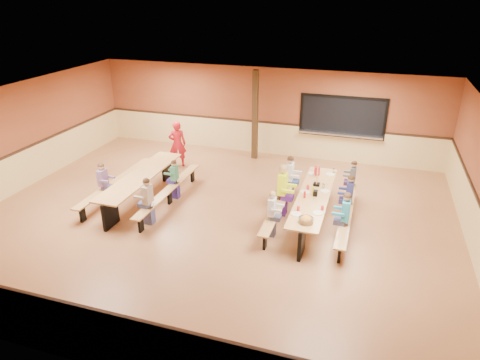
% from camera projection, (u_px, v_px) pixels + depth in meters
% --- Properties ---
extents(ground, '(12.00, 12.00, 0.00)m').
position_uv_depth(ground, '(215.00, 218.00, 10.97)').
color(ground, '#945B38').
rests_on(ground, ground).
extents(room_envelope, '(12.04, 10.04, 3.02)m').
position_uv_depth(room_envelope, '(214.00, 193.00, 10.69)').
color(room_envelope, brown).
rests_on(room_envelope, ground).
extents(kitchen_pass_through, '(2.78, 0.28, 1.38)m').
position_uv_depth(kitchen_pass_through, '(342.00, 119.00, 13.95)').
color(kitchen_pass_through, black).
rests_on(kitchen_pass_through, ground).
extents(structural_post, '(0.18, 0.18, 3.00)m').
position_uv_depth(structural_post, '(255.00, 116.00, 14.24)').
color(structural_post, '#312110').
rests_on(structural_post, ground).
extents(cafeteria_table_main, '(1.91, 3.70, 0.74)m').
position_uv_depth(cafeteria_table_main, '(313.00, 203.00, 10.58)').
color(cafeteria_table_main, tan).
rests_on(cafeteria_table_main, ground).
extents(cafeteria_table_second, '(1.91, 3.70, 0.74)m').
position_uv_depth(cafeteria_table_second, '(142.00, 182.00, 11.71)').
color(cafeteria_table_second, tan).
rests_on(cafeteria_table_second, ground).
extents(seated_child_white_left, '(0.34, 0.28, 1.14)m').
position_uv_depth(seated_child_white_left, '(272.00, 214.00, 9.96)').
color(seated_child_white_left, silver).
rests_on(seated_child_white_left, ground).
extents(seated_adult_yellow, '(0.44, 0.36, 1.36)m').
position_uv_depth(seated_adult_yellow, '(282.00, 190.00, 10.88)').
color(seated_adult_yellow, '#E0FF15').
rests_on(seated_adult_yellow, ground).
extents(seated_child_grey_left, '(0.39, 0.32, 1.24)m').
position_uv_depth(seated_child_grey_left, '(290.00, 178.00, 11.72)').
color(seated_child_grey_left, silver).
rests_on(seated_child_grey_left, ground).
extents(seated_child_teal_right, '(0.38, 0.31, 1.22)m').
position_uv_depth(seated_child_teal_right, '(345.00, 218.00, 9.72)').
color(seated_child_teal_right, teal).
rests_on(seated_child_teal_right, ground).
extents(seated_child_navy_right, '(0.36, 0.30, 1.19)m').
position_uv_depth(seated_child_navy_right, '(349.00, 198.00, 10.68)').
color(seated_child_navy_right, navy).
rests_on(seated_child_navy_right, ground).
extents(seated_child_char_right, '(0.33, 0.27, 1.14)m').
position_uv_depth(seated_child_char_right, '(352.00, 181.00, 11.68)').
color(seated_child_char_right, '#52555D').
rests_on(seated_child_char_right, ground).
extents(seated_child_purple_sec, '(0.36, 0.29, 1.18)m').
position_uv_depth(seated_child_purple_sec, '(103.00, 184.00, 11.43)').
color(seated_child_purple_sec, slate).
rests_on(seated_child_purple_sec, ground).
extents(seated_child_green_sec, '(0.32, 0.26, 1.11)m').
position_uv_depth(seated_child_green_sec, '(175.00, 179.00, 11.80)').
color(seated_child_green_sec, '#377B58').
rests_on(seated_child_green_sec, ground).
extents(seated_child_tan_sec, '(0.37, 0.30, 1.21)m').
position_uv_depth(seated_child_tan_sec, '(148.00, 201.00, 10.48)').
color(seated_child_tan_sec, '#AD9C8B').
rests_on(seated_child_tan_sec, ground).
extents(standing_woman, '(0.66, 0.57, 1.52)m').
position_uv_depth(standing_woman, '(177.00, 144.00, 13.87)').
color(standing_woman, red).
rests_on(standing_woman, ground).
extents(punch_pitcher, '(0.16, 0.16, 0.22)m').
position_uv_depth(punch_pitcher, '(317.00, 171.00, 11.60)').
color(punch_pitcher, red).
rests_on(punch_pitcher, cafeteria_table_main).
extents(chip_bowl, '(0.32, 0.32, 0.15)m').
position_uv_depth(chip_bowl, '(306.00, 220.00, 9.22)').
color(chip_bowl, orange).
rests_on(chip_bowl, cafeteria_table_main).
extents(napkin_dispenser, '(0.10, 0.14, 0.13)m').
position_uv_depth(napkin_dispenser, '(315.00, 193.00, 10.45)').
color(napkin_dispenser, black).
rests_on(napkin_dispenser, cafeteria_table_main).
extents(condiment_mustard, '(0.06, 0.06, 0.17)m').
position_uv_depth(condiment_mustard, '(313.00, 190.00, 10.56)').
color(condiment_mustard, yellow).
rests_on(condiment_mustard, cafeteria_table_main).
extents(condiment_ketchup, '(0.06, 0.06, 0.17)m').
position_uv_depth(condiment_ketchup, '(305.00, 195.00, 10.32)').
color(condiment_ketchup, '#B2140F').
rests_on(condiment_ketchup, cafeteria_table_main).
extents(table_paddle, '(0.16, 0.16, 0.56)m').
position_uv_depth(table_paddle, '(317.00, 181.00, 10.95)').
color(table_paddle, black).
rests_on(table_paddle, cafeteria_table_main).
extents(place_settings, '(0.65, 3.30, 0.11)m').
position_uv_depth(place_settings, '(314.00, 193.00, 10.47)').
color(place_settings, beige).
rests_on(place_settings, cafeteria_table_main).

